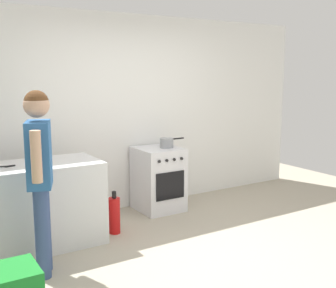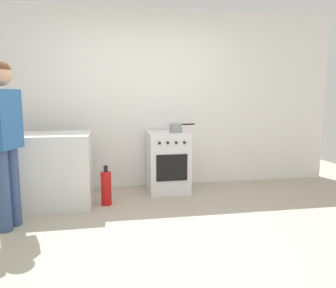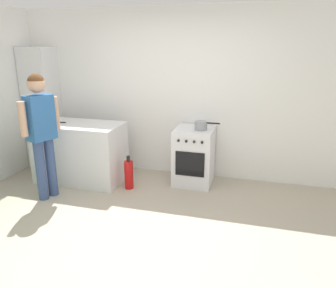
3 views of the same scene
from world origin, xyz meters
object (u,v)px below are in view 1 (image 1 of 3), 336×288
Objects in this scene: knife_utility at (4,167)px; person at (40,166)px; oven_left at (158,179)px; pot at (167,143)px; fire_extinguisher at (114,215)px.

knife_utility is 0.69m from person.
knife_utility is (-2.03, -0.39, 0.48)m from oven_left.
knife_utility is 0.15× the size of person.
person is (-1.84, -1.05, 0.59)m from oven_left.
person reaches higher than pot.
pot is at bearing 9.16° from knife_utility.
person is at bearing -149.56° from fire_extinguisher.
knife_utility is (-2.13, -0.34, -0.01)m from pot.
fire_extinguisher is (-0.87, -0.48, -0.21)m from oven_left.
fire_extinguisher is at bearing 30.44° from person.
oven_left is at bearing 28.78° from fire_extinguisher.
pot reaches higher than oven_left.
fire_extinguisher is (0.97, 0.57, -0.80)m from person.
pot is 2.16m from knife_utility.
person is (0.18, -0.65, 0.11)m from knife_utility.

